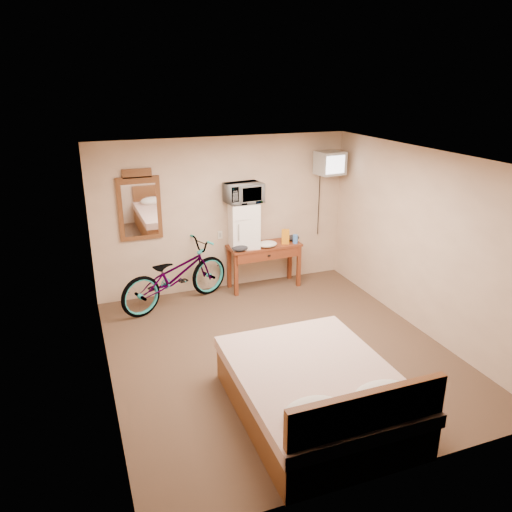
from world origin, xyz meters
name	(u,v)px	position (x,y,z in m)	size (l,w,h in m)	color
room	(280,261)	(0.00, 0.00, 1.25)	(4.60, 4.64, 2.50)	#4C3426
desk	(265,253)	(0.60, 2.00, 0.62)	(1.23, 0.50, 0.75)	maroon
mini_fridge	(244,225)	(0.26, 2.07, 1.12)	(0.49, 0.47, 0.73)	white
microwave	(244,193)	(0.26, 2.07, 1.64)	(0.57, 0.38, 0.31)	white
snack_bag	(285,237)	(0.95, 1.96, 0.87)	(0.12, 0.07, 0.25)	orange
blue_cup	(295,239)	(1.11, 1.93, 0.82)	(0.08, 0.08, 0.15)	#417DDD
cloth_cream	(267,244)	(0.60, 1.91, 0.80)	(0.33, 0.25, 0.10)	silver
cloth_dark_a	(240,248)	(0.12, 1.88, 0.80)	(0.26, 0.20, 0.10)	black
cloth_dark_b	(293,238)	(1.14, 2.07, 0.80)	(0.21, 0.18, 0.10)	black
crt_television	(330,163)	(1.74, 2.02, 2.03)	(0.47, 0.58, 0.38)	black
wall_mirror	(140,206)	(-1.34, 2.27, 1.52)	(0.64, 0.04, 1.09)	brown
bicycle	(175,275)	(-0.93, 1.87, 0.49)	(0.66, 1.87, 0.99)	black
bed	(318,393)	(-0.15, -1.37, 0.29)	(1.59, 2.10, 0.90)	brown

